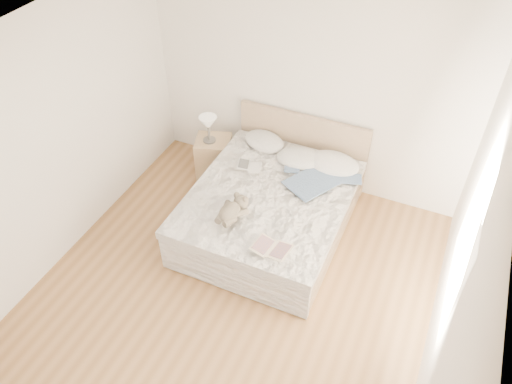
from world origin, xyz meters
TOP-DOWN VIEW (x-y plane):
  - floor at (0.00, 0.00)m, footprint 4.00×4.50m
  - ceiling at (0.00, 0.00)m, footprint 4.00×4.50m
  - wall_back at (0.00, 2.25)m, footprint 4.00×0.02m
  - wall_left at (-2.00, 0.00)m, footprint 0.02×4.50m
  - wall_right at (2.00, 0.00)m, footprint 0.02×4.50m
  - window at (1.99, 0.30)m, footprint 0.02×1.30m
  - bed at (0.00, 1.19)m, footprint 1.72×2.14m
  - nightstand at (-1.09, 1.81)m, footprint 0.55×0.52m
  - table_lamp at (-1.13, 1.77)m, footprint 0.30×0.30m
  - pillow_left at (-0.43, 1.95)m, footprint 0.65×0.55m
  - pillow_middle at (0.10, 1.80)m, footprint 0.62×0.49m
  - pillow_right at (0.50, 1.87)m, footprint 0.65×0.47m
  - blouse at (0.40, 1.48)m, footprint 0.94×0.95m
  - photo_book at (-0.40, 1.43)m, footprint 0.36×0.30m
  - childrens_book at (0.35, 0.33)m, footprint 0.42×0.31m
  - teddy_bear at (-0.22, 0.55)m, footprint 0.32×0.41m

SIDE VIEW (x-z plane):
  - floor at x=0.00m, z-range 0.00..0.00m
  - nightstand at x=-1.09m, z-range 0.00..0.56m
  - bed at x=0.00m, z-range -0.19..0.81m
  - blouse at x=0.40m, z-range 0.62..0.64m
  - photo_book at x=-0.40m, z-range 0.62..0.64m
  - childrens_book at x=0.35m, z-range 0.62..0.64m
  - pillow_left at x=-0.43m, z-range 0.56..0.72m
  - pillow_middle at x=0.10m, z-range 0.56..0.72m
  - pillow_right at x=0.50m, z-range 0.55..0.73m
  - teddy_bear at x=-0.22m, z-range 0.55..0.75m
  - table_lamp at x=-1.13m, z-range 0.64..1.00m
  - wall_back at x=0.00m, z-range 0.00..2.70m
  - wall_left at x=-2.00m, z-range 0.00..2.70m
  - wall_right at x=2.00m, z-range 0.00..2.70m
  - window at x=1.99m, z-range 0.90..2.00m
  - ceiling at x=0.00m, z-range 2.70..2.70m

